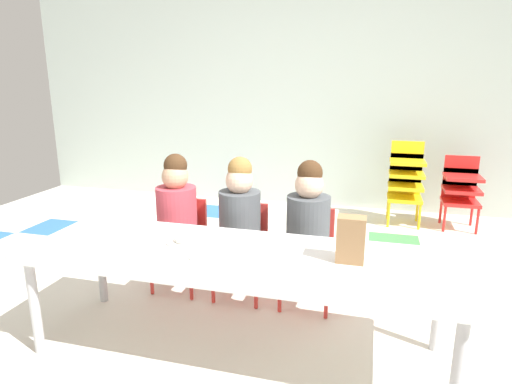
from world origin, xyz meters
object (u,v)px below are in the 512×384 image
Objects in this scene: kid_chair_yellow_stack at (406,178)px; paper_plate_center_table at (207,255)px; seated_child_middle_seat at (240,215)px; kid_chair_red_stack at (461,187)px; paper_bag_brown at (351,239)px; donut_powdered_on_plate at (184,239)px; paper_plate_near_edge at (184,242)px; craft_table at (237,261)px; seated_child_near_camera at (177,210)px; seated_child_far_right at (308,221)px.

paper_plate_center_table is at bearing -113.00° from kid_chair_yellow_stack.
kid_chair_red_stack is (1.60, 1.87, -0.16)m from seated_child_middle_seat.
donut_powdered_on_plate is (-0.85, 0.02, -0.09)m from paper_bag_brown.
paper_plate_near_edge is at bearing -117.66° from kid_chair_yellow_stack.
paper_bag_brown is 0.86m from paper_plate_near_edge.
paper_plate_center_table is (-0.13, -0.08, 0.05)m from craft_table.
donut_powdered_on_plate is at bearing -106.23° from seated_child_middle_seat.
seated_child_middle_seat is 1.15× the size of kid_chair_yellow_stack.
paper_plate_near_edge is (-1.75, -2.38, 0.16)m from kid_chair_red_stack.
seated_child_middle_seat is (0.43, 0.00, 0.00)m from seated_child_near_camera.
seated_child_far_right is 5.10× the size of paper_plate_center_table.
paper_plate_near_edge is 0.22m from paper_plate_center_table.
kid_chair_red_stack is at bearing 59.49° from craft_table.
seated_child_near_camera is 1.00× the size of seated_child_far_right.
kid_chair_red_stack is 3.78× the size of paper_plate_center_table.
paper_plate_near_edge and paper_plate_center_table have the same top height.
seated_child_far_right is at bearing 58.38° from paper_plate_center_table.
seated_child_middle_seat is at bearing -120.46° from kid_chair_yellow_stack.
seated_child_far_right is (0.86, 0.00, 0.00)m from seated_child_near_camera.
seated_child_near_camera and seated_child_middle_seat have the same top height.
kid_chair_yellow_stack is (0.94, 2.44, -0.05)m from craft_table.
kid_chair_yellow_stack is at bearing 68.98° from craft_table.
donut_powdered_on_plate is at bearing 169.21° from craft_table.
kid_chair_yellow_stack is at bearing 67.00° from paper_plate_center_table.
seated_child_near_camera is 0.86m from seated_child_far_right.
seated_child_near_camera is 1.35× the size of kid_chair_red_stack.
paper_bag_brown is at bearing 9.71° from paper_plate_center_table.
seated_child_far_right is at bearing 117.44° from paper_bag_brown.
donut_powdered_on_plate is at bearing 178.72° from paper_bag_brown.
seated_child_middle_seat is 4.17× the size of paper_bag_brown.
seated_child_near_camera is at bearing 118.66° from donut_powdered_on_plate.
seated_child_middle_seat is 9.05× the size of donut_powdered_on_plate.
seated_child_middle_seat is 0.53m from donut_powdered_on_plate.
paper_bag_brown is at bearing -99.32° from kid_chair_yellow_stack.
seated_child_near_camera is at bearing 135.92° from craft_table.
seated_child_middle_seat is 1.00× the size of seated_child_far_right.
seated_child_far_right is 1.35× the size of kid_chair_red_stack.
seated_child_far_right is 0.77m from paper_plate_near_edge.
kid_chair_red_stack is (2.03, 1.87, -0.16)m from seated_child_near_camera.
paper_bag_brown is at bearing -37.01° from seated_child_middle_seat.
kid_chair_red_stack reaches higher than donut_powdered_on_plate.
seated_child_near_camera is at bearing 180.00° from seated_child_far_right.
craft_table is 0.16m from paper_plate_center_table.
seated_child_far_right is 0.76m from paper_plate_center_table.
seated_child_middle_seat is at bearing 142.99° from paper_bag_brown.
kid_chair_yellow_stack is 3.64× the size of paper_bag_brown.
kid_chair_red_stack is at bearing 42.65° from seated_child_near_camera.
paper_bag_brown is at bearing -25.11° from seated_child_near_camera.
donut_powdered_on_plate is at bearing -117.66° from kid_chair_yellow_stack.
craft_table is 0.63m from seated_child_far_right.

